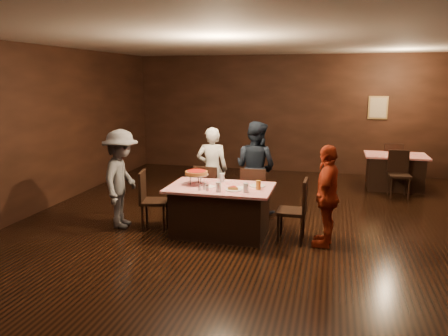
{
  "coord_description": "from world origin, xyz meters",
  "views": [
    {
      "loc": [
        1.16,
        -6.38,
        2.4
      ],
      "look_at": [
        -0.5,
        0.23,
        1.0
      ],
      "focal_mm": 35.0,
      "sensor_mm": 36.0,
      "label": 1
    }
  ],
  "objects": [
    {
      "name": "condiments",
      "position": [
        -0.66,
        -0.35,
        0.82
      ],
      "size": [
        0.17,
        0.1,
        0.09
      ],
      "color": "silver",
      "rests_on": "main_table"
    },
    {
      "name": "room",
      "position": [
        0.0,
        0.01,
        2.14
      ],
      "size": [
        10.0,
        10.04,
        3.02
      ],
      "color": "black",
      "rests_on": "ground"
    },
    {
      "name": "diner_grey_knit",
      "position": [
        -2.14,
        -0.09,
        0.8
      ],
      "size": [
        0.74,
        1.11,
        1.61
      ],
      "primitive_type": "imported",
      "rotation": [
        0.0,
        0.0,
        1.72
      ],
      "color": "#58595D",
      "rests_on": "ground"
    },
    {
      "name": "glass_back",
      "position": [
        -0.53,
        0.23,
        0.84
      ],
      "size": [
        0.08,
        0.08,
        0.14
      ],
      "primitive_type": "cylinder",
      "color": "silver",
      "rests_on": "main_table"
    },
    {
      "name": "back_table",
      "position": [
        2.52,
        3.65,
        0.39
      ],
      "size": [
        1.3,
        0.9,
        0.77
      ],
      "primitive_type": "cube",
      "color": "red",
      "rests_on": "ground"
    },
    {
      "name": "diner_white_jacket",
      "position": [
        -0.94,
        1.11,
        0.78
      ],
      "size": [
        0.62,
        0.47,
        1.55
      ],
      "primitive_type": "imported",
      "rotation": [
        0.0,
        0.0,
        3.33
      ],
      "color": "white",
      "rests_on": "ground"
    },
    {
      "name": "glass_amber",
      "position": [
        0.12,
        -0.12,
        0.84
      ],
      "size": [
        0.08,
        0.08,
        0.14
      ],
      "primitive_type": "cylinder",
      "color": "#BF7F26",
      "rests_on": "main_table"
    },
    {
      "name": "diner_navy_hoodie",
      "position": [
        -0.16,
        1.2,
        0.83
      ],
      "size": [
        0.99,
        0.9,
        1.67
      ],
      "primitive_type": "imported",
      "rotation": [
        0.0,
        0.0,
        2.73
      ],
      "color": "black",
      "rests_on": "ground"
    },
    {
      "name": "pizza_stand",
      "position": [
        -0.88,
        -0.02,
        0.95
      ],
      "size": [
        0.38,
        0.38,
        0.22
      ],
      "color": "black",
      "rests_on": "main_table"
    },
    {
      "name": "chair_far_right",
      "position": [
        -0.08,
        0.68,
        0.47
      ],
      "size": [
        0.43,
        0.43,
        0.95
      ],
      "primitive_type": "cube",
      "rotation": [
        0.0,
        0.0,
        3.18
      ],
      "color": "black",
      "rests_on": "ground"
    },
    {
      "name": "napkin_left",
      "position": [
        -0.63,
        -0.12,
        0.77
      ],
      "size": [
        0.21,
        0.21,
        0.01
      ],
      "primitive_type": "cube",
      "rotation": [
        0.0,
        0.0,
        -0.35
      ],
      "color": "white",
      "rests_on": "main_table"
    },
    {
      "name": "napkin_center",
      "position": [
        -0.18,
        -0.07,
        0.77
      ],
      "size": [
        0.19,
        0.19,
        0.01
      ],
      "primitive_type": "cube",
      "rotation": [
        0.0,
        0.0,
        0.21
      ],
      "color": "white",
      "rests_on": "main_table"
    },
    {
      "name": "chair_end_left",
      "position": [
        -1.58,
        -0.07,
        0.47
      ],
      "size": [
        0.5,
        0.5,
        0.95
      ],
      "primitive_type": "cube",
      "rotation": [
        0.0,
        0.0,
        1.79
      ],
      "color": "black",
      "rests_on": "ground"
    },
    {
      "name": "glass_front_left",
      "position": [
        -0.43,
        -0.37,
        0.84
      ],
      "size": [
        0.08,
        0.08,
        0.14
      ],
      "primitive_type": "cylinder",
      "color": "silver",
      "rests_on": "main_table"
    },
    {
      "name": "chair_end_right",
      "position": [
        0.62,
        -0.07,
        0.47
      ],
      "size": [
        0.43,
        0.43,
        0.95
      ],
      "primitive_type": "cube",
      "rotation": [
        0.0,
        0.0,
        -1.59
      ],
      "color": "black",
      "rests_on": "ground"
    },
    {
      "name": "plate_empty",
      "position": [
        0.07,
        0.08,
        0.78
      ],
      "size": [
        0.25,
        0.25,
        0.01
      ],
      "primitive_type": "cylinder",
      "color": "white",
      "rests_on": "main_table"
    },
    {
      "name": "chair_far_left",
      "position": [
        -0.88,
        0.68,
        0.47
      ],
      "size": [
        0.45,
        0.45,
        0.95
      ],
      "primitive_type": "cube",
      "rotation": [
        0.0,
        0.0,
        3.08
      ],
      "color": "black",
      "rests_on": "ground"
    },
    {
      "name": "diner_red_shirt",
      "position": [
        1.12,
        -0.14,
        0.75
      ],
      "size": [
        0.48,
        0.92,
        1.49
      ],
      "primitive_type": "imported",
      "rotation": [
        0.0,
        0.0,
        -1.71
      ],
      "color": "#A02C13",
      "rests_on": "ground"
    },
    {
      "name": "main_table",
      "position": [
        -0.48,
        -0.07,
        0.39
      ],
      "size": [
        1.6,
        1.0,
        0.77
      ],
      "primitive_type": "cube",
      "color": "#A50B18",
      "rests_on": "ground"
    },
    {
      "name": "chair_back_near",
      "position": [
        2.52,
        2.95,
        0.47
      ],
      "size": [
        0.45,
        0.45,
        0.95
      ],
      "primitive_type": "cube",
      "rotation": [
        0.0,
        0.0,
        0.07
      ],
      "color": "black",
      "rests_on": "ground"
    },
    {
      "name": "chair_back_far",
      "position": [
        2.52,
        4.25,
        0.47
      ],
      "size": [
        0.42,
        0.42,
        0.95
      ],
      "primitive_type": "cube",
      "rotation": [
        0.0,
        0.0,
        3.15
      ],
      "color": "black",
      "rests_on": "ground"
    },
    {
      "name": "glass_front_right",
      "position": [
        -0.03,
        -0.32,
        0.84
      ],
      "size": [
        0.08,
        0.08,
        0.14
      ],
      "primitive_type": "cylinder",
      "color": "silver",
      "rests_on": "main_table"
    },
    {
      "name": "plate_with_slice",
      "position": [
        -0.23,
        -0.25,
        0.8
      ],
      "size": [
        0.25,
        0.25,
        0.06
      ],
      "color": "white",
      "rests_on": "main_table"
    }
  ]
}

